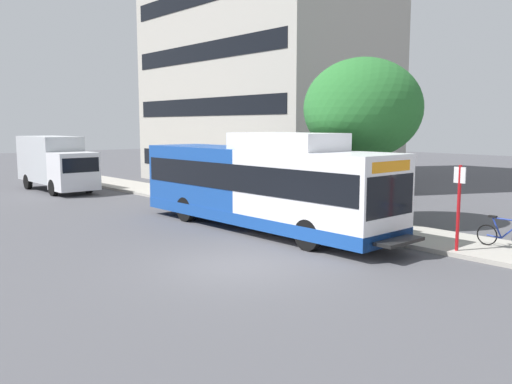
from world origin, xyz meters
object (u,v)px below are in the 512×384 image
Objects in this scene: street_tree_near_stop at (363,109)px; box_truck_background at (55,162)px; bicycle_parked at (505,235)px; bus_stop_sign_pole at (459,201)px; transit_bus at (260,185)px.

street_tree_near_stop is 0.91× the size of box_truck_background.
street_tree_near_stop reaches higher than bicycle_parked.
box_truck_background is (-4.41, 24.66, 1.18)m from bicycle_parked.
street_tree_near_stop is at bearing 86.07° from bicycle_parked.
bus_stop_sign_pole is 6.05m from street_tree_near_stop.
bicycle_parked is (1.40, -0.83, -1.09)m from bus_stop_sign_pole.
transit_bus is 6.96× the size of bicycle_parked.
bicycle_parked is 25.08m from box_truck_background.
bus_stop_sign_pole is at bearing -82.81° from box_truck_background.
bicycle_parked is (3.19, -7.74, -1.14)m from transit_bus.
box_truck_background is (-3.01, 23.83, 0.09)m from bus_stop_sign_pole.
bus_stop_sign_pole is 0.37× the size of box_truck_background.
bus_stop_sign_pole reaches higher than bicycle_parked.
transit_bus is at bearing 112.44° from bicycle_parked.
bus_stop_sign_pole is 1.96m from bicycle_parked.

